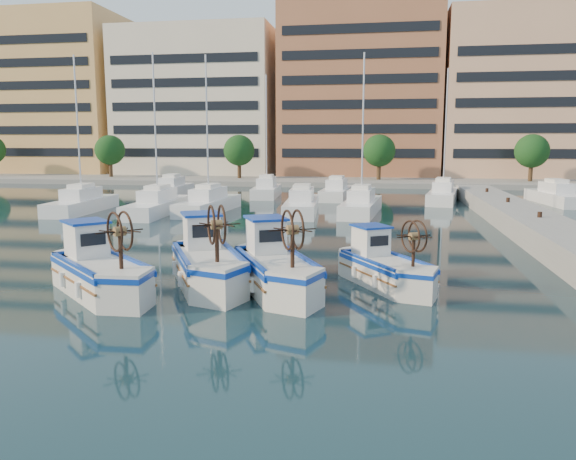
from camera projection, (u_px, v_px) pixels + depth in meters
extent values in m
plane|color=#17353C|center=(243.00, 297.00, 19.05)|extent=(300.00, 300.00, 0.00)
cube|color=gray|center=(575.00, 249.00, 24.59)|extent=(3.00, 60.00, 1.20)
cube|color=gray|center=(352.00, 175.00, 84.26)|extent=(180.00, 40.00, 0.60)
cube|color=#E3A961|center=(47.00, 95.00, 88.37)|extent=(24.00, 14.00, 24.00)
cube|color=black|center=(19.00, 91.00, 81.55)|extent=(22.08, 0.12, 21.60)
cube|color=beige|center=(200.00, 103.00, 84.46)|extent=(23.00, 14.00, 21.00)
cube|color=black|center=(184.00, 99.00, 77.64)|extent=(21.16, 0.12, 18.90)
cube|color=#AA6542|center=(360.00, 87.00, 80.17)|extent=(22.00, 14.00, 25.00)
cube|color=black|center=(358.00, 81.00, 73.35)|extent=(20.24, 0.12, 22.50)
cube|color=#E9AB81|center=(529.00, 95.00, 76.59)|extent=(23.00, 14.00, 22.00)
cube|color=black|center=(544.00, 91.00, 69.77)|extent=(21.16, 0.12, 19.80)
cylinder|color=#3F2B19|center=(111.00, 170.00, 76.23)|extent=(0.50, 0.50, 3.00)
sphere|color=#1A4B1B|center=(110.00, 150.00, 75.81)|extent=(4.00, 4.00, 4.00)
cylinder|color=#3F2B19|center=(239.00, 171.00, 73.25)|extent=(0.50, 0.50, 3.00)
sphere|color=#1A4B1B|center=(239.00, 150.00, 72.83)|extent=(4.00, 4.00, 4.00)
cylinder|color=#3F2B19|center=(379.00, 172.00, 70.26)|extent=(0.50, 0.50, 3.00)
sphere|color=#1A4B1B|center=(379.00, 151.00, 69.85)|extent=(4.00, 4.00, 4.00)
cylinder|color=#3F2B19|center=(530.00, 174.00, 67.28)|extent=(0.50, 0.50, 3.00)
sphere|color=#1A4B1B|center=(532.00, 151.00, 66.86)|extent=(4.00, 4.00, 4.00)
cube|color=white|center=(82.00, 206.00, 42.31)|extent=(2.68, 8.57, 1.00)
cylinder|color=silver|center=(78.00, 132.00, 41.46)|extent=(0.12, 0.12, 11.00)
cube|color=white|center=(158.00, 207.00, 41.20)|extent=(2.64, 9.57, 1.00)
cylinder|color=silver|center=(155.00, 131.00, 40.35)|extent=(0.12, 0.12, 11.00)
cube|color=white|center=(209.00, 206.00, 42.22)|extent=(2.75, 9.04, 1.00)
cylinder|color=silver|center=(207.00, 132.00, 41.38)|extent=(0.12, 0.12, 11.00)
cube|color=white|center=(302.00, 206.00, 41.74)|extent=(2.99, 9.69, 1.00)
cube|color=white|center=(361.00, 207.00, 41.25)|extent=(2.93, 9.07, 1.00)
cylinder|color=silver|center=(363.00, 131.00, 40.40)|extent=(0.12, 0.12, 11.00)
cube|color=white|center=(172.00, 191.00, 55.29)|extent=(2.71, 8.36, 1.00)
cube|color=white|center=(267.00, 192.00, 54.26)|extent=(2.86, 7.80, 1.00)
cylinder|color=silver|center=(266.00, 134.00, 53.41)|extent=(0.12, 0.12, 11.00)
cube|color=white|center=(337.00, 193.00, 52.34)|extent=(2.62, 8.08, 1.00)
cube|color=white|center=(443.00, 196.00, 49.55)|extent=(3.65, 9.39, 1.00)
cylinder|color=silver|center=(445.00, 133.00, 48.71)|extent=(0.12, 0.12, 11.00)
cube|color=white|center=(555.00, 198.00, 47.90)|extent=(3.19, 8.82, 1.00)
cube|color=silver|center=(101.00, 278.00, 19.37)|extent=(4.70, 4.55, 1.15)
cube|color=#0C33A1|center=(100.00, 266.00, 19.30)|extent=(4.84, 4.69, 0.17)
cube|color=#1C7EDA|center=(100.00, 268.00, 19.31)|extent=(4.07, 3.93, 0.07)
cube|color=white|center=(87.00, 239.00, 20.21)|extent=(1.86, 1.85, 1.20)
cube|color=#0C33A1|center=(86.00, 222.00, 20.11)|extent=(2.09, 2.08, 0.09)
cylinder|color=#331E14|center=(121.00, 253.00, 17.64)|extent=(0.13, 0.13, 1.27)
cylinder|color=brown|center=(120.00, 231.00, 17.54)|extent=(0.46, 0.46, 0.31)
torus|color=#331E14|center=(115.00, 232.00, 17.44)|extent=(0.99, 0.92, 1.28)
torus|color=#331E14|center=(125.00, 231.00, 17.64)|extent=(0.99, 0.92, 1.28)
cube|color=silver|center=(208.00, 270.00, 20.56)|extent=(3.97, 5.17, 1.19)
cube|color=#0C33A1|center=(208.00, 258.00, 20.49)|extent=(4.08, 5.32, 0.18)
cube|color=#1C7EDA|center=(208.00, 259.00, 20.50)|extent=(3.35, 4.54, 0.07)
cube|color=white|center=(202.00, 231.00, 21.65)|extent=(1.78, 1.88, 1.25)
cube|color=#0C33A1|center=(201.00, 214.00, 21.55)|extent=(2.00, 2.10, 0.09)
cylinder|color=#331E14|center=(217.00, 246.00, 18.44)|extent=(0.14, 0.14, 1.31)
cylinder|color=brown|center=(217.00, 225.00, 18.33)|extent=(0.47, 0.45, 0.32)
torus|color=#331E14|center=(211.00, 225.00, 18.28)|extent=(0.67, 1.22, 1.33)
torus|color=#331E14|center=(222.00, 224.00, 18.38)|extent=(0.67, 1.22, 1.33)
cube|color=silver|center=(276.00, 275.00, 19.82)|extent=(3.85, 5.05, 1.16)
cube|color=#0C33A1|center=(276.00, 263.00, 19.76)|extent=(3.97, 5.20, 0.18)
cube|color=#1C7EDA|center=(276.00, 264.00, 19.77)|extent=(3.25, 4.43, 0.07)
cube|color=white|center=(266.00, 236.00, 20.90)|extent=(1.73, 1.83, 1.22)
cube|color=#0C33A1|center=(266.00, 218.00, 20.79)|extent=(1.95, 2.05, 0.09)
cylinder|color=#331E14|center=(292.00, 251.00, 17.75)|extent=(0.13, 0.13, 1.28)
cylinder|color=brown|center=(293.00, 230.00, 17.65)|extent=(0.45, 0.44, 0.31)
torus|color=#331E14|center=(287.00, 230.00, 17.60)|extent=(0.65, 1.19, 1.29)
torus|color=#331E14|center=(298.00, 230.00, 17.69)|extent=(0.65, 1.19, 1.29)
cube|color=silver|center=(386.00, 273.00, 20.50)|extent=(3.50, 4.25, 0.99)
cube|color=#0C33A1|center=(386.00, 263.00, 20.44)|extent=(3.60, 4.37, 0.15)
cube|color=#1C7EDA|center=(386.00, 264.00, 20.45)|extent=(2.97, 3.72, 0.06)
cube|color=white|center=(371.00, 241.00, 21.38)|extent=(1.52, 1.58, 1.03)
cube|color=#0C33A1|center=(371.00, 226.00, 21.29)|extent=(1.71, 1.77, 0.08)
cylinder|color=#331E14|center=(413.00, 253.00, 18.78)|extent=(0.11, 0.11, 1.09)
cylinder|color=brown|center=(414.00, 236.00, 18.70)|extent=(0.39, 0.38, 0.26)
torus|color=#331E14|center=(410.00, 237.00, 18.64)|extent=(0.63, 0.97, 1.10)
torus|color=#331E14|center=(418.00, 236.00, 18.75)|extent=(0.63, 0.97, 1.10)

